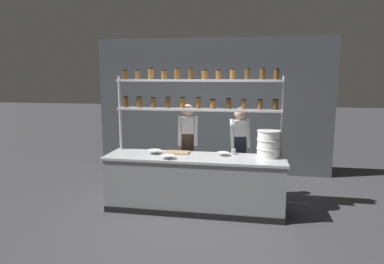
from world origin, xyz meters
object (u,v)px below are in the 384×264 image
(serving_cup_front, at_px, (233,152))
(container_stack, at_px, (269,144))
(cutting_board, at_px, (177,152))
(prep_bowl_center_back, at_px, (223,154))
(prep_bowl_near_left, at_px, (167,157))
(chef_left, at_px, (188,143))
(chef_center, at_px, (239,146))
(spice_shelf_unit, at_px, (197,97))
(prep_bowl_center_front, at_px, (154,152))

(serving_cup_front, bearing_deg, container_stack, -9.18)
(cutting_board, xyz_separation_m, serving_cup_front, (0.95, 0.08, 0.03))
(serving_cup_front, bearing_deg, prep_bowl_center_back, -142.35)
(container_stack, height_order, prep_bowl_near_left, container_stack)
(chef_left, height_order, prep_bowl_near_left, chef_left)
(chef_center, distance_m, serving_cup_front, 0.49)
(spice_shelf_unit, xyz_separation_m, chef_center, (0.72, 0.41, -0.91))
(chef_center, bearing_deg, container_stack, -61.15)
(container_stack, distance_m, prep_bowl_center_back, 0.76)
(cutting_board, bearing_deg, prep_bowl_center_front, -163.21)
(chef_left, height_order, prep_bowl_center_back, chef_left)
(prep_bowl_center_back, bearing_deg, chef_center, 68.08)
(container_stack, bearing_deg, prep_bowl_center_back, -177.15)
(container_stack, bearing_deg, chef_center, 130.22)
(chef_center, bearing_deg, cutting_board, -162.63)
(prep_bowl_center_front, bearing_deg, spice_shelf_unit, 20.99)
(cutting_board, xyz_separation_m, prep_bowl_near_left, (-0.07, -0.42, 0.02))
(container_stack, relative_size, prep_bowl_center_front, 1.83)
(chef_left, distance_m, prep_bowl_near_left, 0.91)
(chef_left, bearing_deg, prep_bowl_near_left, -109.10)
(chef_left, bearing_deg, prep_bowl_center_front, -137.41)
(container_stack, height_order, serving_cup_front, container_stack)
(container_stack, bearing_deg, spice_shelf_unit, 172.31)
(chef_left, xyz_separation_m, prep_bowl_near_left, (-0.16, -0.90, -0.05))
(prep_bowl_near_left, bearing_deg, prep_bowl_center_front, 135.57)
(chef_center, relative_size, prep_bowl_center_back, 8.02)
(prep_bowl_near_left, xyz_separation_m, prep_bowl_center_back, (0.86, 0.37, -0.00))
(chef_left, relative_size, prep_bowl_center_back, 8.27)
(cutting_board, xyz_separation_m, prep_bowl_center_back, (0.78, -0.05, 0.02))
(spice_shelf_unit, distance_m, chef_center, 1.23)
(spice_shelf_unit, relative_size, cutting_board, 7.13)
(prep_bowl_center_back, bearing_deg, container_stack, 2.85)
(prep_bowl_center_front, bearing_deg, container_stack, 3.10)
(cutting_board, height_order, serving_cup_front, serving_cup_front)
(chef_left, relative_size, chef_center, 1.03)
(container_stack, bearing_deg, serving_cup_front, 170.82)
(prep_bowl_near_left, xyz_separation_m, prep_bowl_center_front, (-0.31, 0.30, 0.00))
(cutting_board, bearing_deg, serving_cup_front, 4.80)
(spice_shelf_unit, distance_m, container_stack, 1.42)
(chef_center, distance_m, cutting_board, 1.18)
(prep_bowl_near_left, bearing_deg, prep_bowl_center_back, 23.43)
(prep_bowl_near_left, bearing_deg, chef_left, 79.73)
(chef_center, bearing_deg, prep_bowl_center_back, -123.29)
(spice_shelf_unit, height_order, cutting_board, spice_shelf_unit)
(chef_center, height_order, container_stack, chef_center)
(chef_left, bearing_deg, spice_shelf_unit, -64.81)
(container_stack, xyz_separation_m, serving_cup_front, (-0.57, 0.09, -0.18))
(container_stack, height_order, prep_bowl_center_front, container_stack)
(spice_shelf_unit, height_order, chef_left, spice_shelf_unit)
(chef_center, bearing_deg, prep_bowl_center_front, -165.65)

